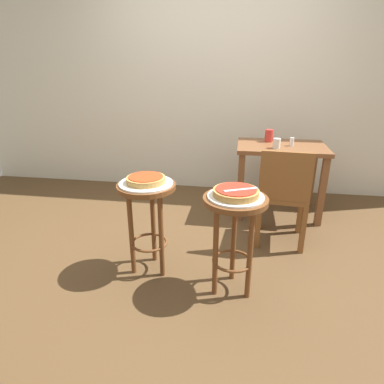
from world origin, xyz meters
TOP-DOWN VIEW (x-y plane):
  - ground_plane at (0.00, 0.00)m, footprint 6.00×6.00m
  - back_wall at (0.00, 1.65)m, footprint 6.00×0.10m
  - stool_foreground at (0.31, -0.41)m, footprint 0.41×0.41m
  - serving_plate_foreground at (0.31, -0.41)m, footprint 0.35×0.35m
  - pizza_foreground at (0.31, -0.41)m, footprint 0.29×0.29m
  - stool_middle at (-0.31, -0.26)m, footprint 0.41×0.41m
  - serving_plate_middle at (-0.31, -0.26)m, footprint 0.37×0.37m
  - pizza_middle at (-0.31, -0.26)m, footprint 0.27×0.27m
  - dining_table at (0.72, 0.96)m, footprint 0.86×0.61m
  - cup_near_edge at (0.65, 0.81)m, footprint 0.07×0.07m
  - cup_far_edge at (0.60, 1.09)m, footprint 0.08×0.08m
  - condiment_shaker at (0.81, 0.94)m, footprint 0.04×0.04m
  - wooden_chair at (0.69, 0.29)m, footprint 0.43×0.43m
  - pizza_server_knife at (0.34, -0.43)m, footprint 0.21×0.11m

SIDE VIEW (x-z plane):
  - ground_plane at x=0.00m, z-range 0.00..0.00m
  - wooden_chair at x=0.69m, z-range 0.04..0.89m
  - stool_foreground at x=0.31m, z-range 0.17..0.86m
  - stool_middle at x=-0.31m, z-range 0.17..0.86m
  - dining_table at x=0.72m, z-range 0.23..0.95m
  - serving_plate_foreground at x=0.31m, z-range 0.69..0.70m
  - serving_plate_middle at x=-0.31m, z-range 0.69..0.70m
  - pizza_foreground at x=0.31m, z-range 0.70..0.75m
  - pizza_middle at x=-0.31m, z-range 0.70..0.75m
  - pizza_server_knife at x=0.34m, z-range 0.75..0.76m
  - condiment_shaker at x=0.81m, z-range 0.72..0.80m
  - cup_near_edge at x=0.65m, z-range 0.72..0.82m
  - cup_far_edge at x=0.60m, z-range 0.72..0.85m
  - back_wall at x=0.00m, z-range 0.00..3.00m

